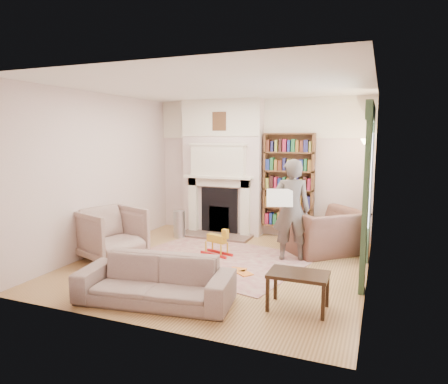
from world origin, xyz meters
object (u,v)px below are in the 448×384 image
at_px(bookcase, 289,180).
at_px(armchair_left, 111,234).
at_px(sofa, 155,280).
at_px(coffee_table, 298,291).
at_px(paraffin_heater, 179,224).
at_px(man_reading, 291,210).
at_px(rocking_horse, 217,242).
at_px(armchair_reading, 323,232).

relative_size(bookcase, armchair_left, 1.94).
bearing_deg(armchair_left, sofa, -108.91).
distance_m(coffee_table, paraffin_heater, 3.86).
xyz_separation_m(man_reading, coffee_table, (0.49, -1.86, -0.62)).
height_order(sofa, rocking_horse, sofa).
bearing_deg(paraffin_heater, sofa, -67.33).
bearing_deg(armchair_left, paraffin_heater, 6.55).
xyz_separation_m(man_reading, paraffin_heater, (-2.43, 0.65, -0.57)).
xyz_separation_m(coffee_table, paraffin_heater, (-2.93, 2.51, 0.05)).
xyz_separation_m(sofa, coffee_table, (1.69, 0.44, -0.06)).
height_order(man_reading, coffee_table, man_reading).
xyz_separation_m(bookcase, rocking_horse, (-0.87, -1.67, -0.93)).
height_order(armchair_left, man_reading, man_reading).
height_order(coffee_table, paraffin_heater, paraffin_heater).
xyz_separation_m(bookcase, armchair_left, (-2.43, -2.50, -0.74)).
height_order(bookcase, armchair_left, bookcase).
height_order(armchair_left, rocking_horse, armchair_left).
height_order(armchair_reading, rocking_horse, armchair_reading).
distance_m(armchair_reading, man_reading, 0.88).
relative_size(bookcase, man_reading, 1.09).
bearing_deg(paraffin_heater, bookcase, 21.08).
bearing_deg(bookcase, rocking_horse, -117.37).
relative_size(armchair_reading, rocking_horse, 2.14).
bearing_deg(coffee_table, rocking_horse, 136.25).
height_order(sofa, paraffin_heater, sofa).
relative_size(sofa, man_reading, 1.14).
bearing_deg(armchair_reading, coffee_table, 48.34).
distance_m(armchair_left, coffee_table, 3.40).
bearing_deg(rocking_horse, man_reading, 27.23).
distance_m(bookcase, armchair_left, 3.57).
relative_size(armchair_reading, man_reading, 0.71).
bearing_deg(armchair_reading, armchair_left, -15.72).
bearing_deg(coffee_table, armchair_reading, 90.54).
bearing_deg(sofa, bookcase, 69.37).
bearing_deg(man_reading, armchair_left, 2.91).
xyz_separation_m(bookcase, sofa, (-0.83, -3.75, -0.89)).
distance_m(bookcase, coffee_table, 3.55).
bearing_deg(rocking_horse, coffee_table, -26.51).
distance_m(armchair_reading, coffee_table, 2.47).
height_order(bookcase, armchair_reading, bookcase).
relative_size(armchair_left, rocking_horse, 1.71).
distance_m(bookcase, armchair_reading, 1.42).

